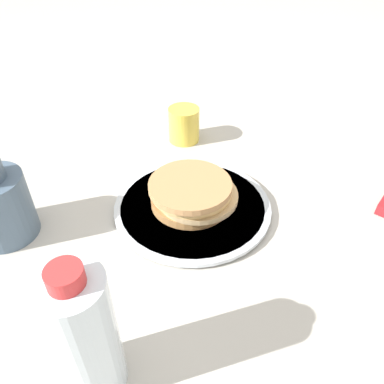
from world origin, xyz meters
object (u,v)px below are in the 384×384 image
(juice_glass, at_px, (184,125))
(water_bottle_near, at_px, (85,336))
(pancake_stack, at_px, (191,193))
(plate, at_px, (192,207))

(juice_glass, height_order, water_bottle_near, water_bottle_near)
(pancake_stack, bearing_deg, plate, -119.87)
(water_bottle_near, bearing_deg, juice_glass, -45.91)
(juice_glass, bearing_deg, plate, 148.03)
(plate, distance_m, pancake_stack, 0.03)
(plate, xyz_separation_m, water_bottle_near, (-0.17, 0.26, 0.08))
(pancake_stack, relative_size, water_bottle_near, 0.80)
(plate, height_order, juice_glass, juice_glass)
(plate, distance_m, juice_glass, 0.24)
(pancake_stack, distance_m, juice_glass, 0.24)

